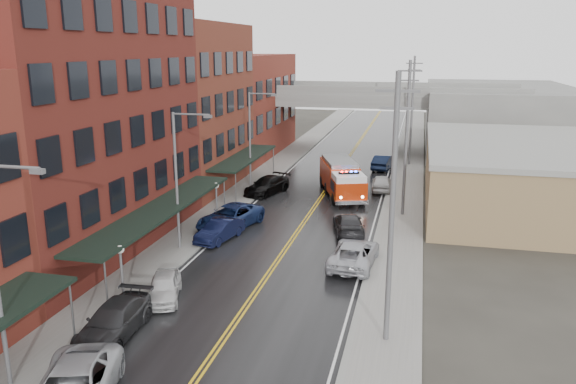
# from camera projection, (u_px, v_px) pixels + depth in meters

# --- Properties ---
(road) EXTENTS (11.00, 160.00, 0.02)m
(road) POSITION_uv_depth(u_px,v_px,m) (300.00, 229.00, 41.09)
(road) COLOR black
(road) RESTS_ON ground
(sidewalk_left) EXTENTS (3.00, 160.00, 0.15)m
(sidewalk_left) POSITION_uv_depth(u_px,v_px,m) (206.00, 221.00, 42.70)
(sidewalk_left) COLOR slate
(sidewalk_left) RESTS_ON ground
(sidewalk_right) EXTENTS (3.00, 160.00, 0.15)m
(sidewalk_right) POSITION_uv_depth(u_px,v_px,m) (401.00, 235.00, 39.45)
(sidewalk_right) COLOR slate
(sidewalk_right) RESTS_ON ground
(curb_left) EXTENTS (0.30, 160.00, 0.15)m
(curb_left) POSITION_uv_depth(u_px,v_px,m) (227.00, 222.00, 42.33)
(curb_left) COLOR gray
(curb_left) RESTS_ON ground
(curb_right) EXTENTS (0.30, 160.00, 0.15)m
(curb_right) POSITION_uv_depth(u_px,v_px,m) (377.00, 233.00, 39.82)
(curb_right) COLOR gray
(curb_right) RESTS_ON ground
(brick_building_b) EXTENTS (9.00, 20.00, 18.00)m
(brick_building_b) POSITION_uv_depth(u_px,v_px,m) (70.00, 111.00, 35.20)
(brick_building_b) COLOR #591C17
(brick_building_b) RESTS_ON ground
(brick_building_c) EXTENTS (9.00, 15.00, 15.00)m
(brick_building_c) POSITION_uv_depth(u_px,v_px,m) (184.00, 107.00, 52.06)
(brick_building_c) COLOR maroon
(brick_building_c) RESTS_ON ground
(brick_building_far) EXTENTS (9.00, 20.00, 12.00)m
(brick_building_far) POSITION_uv_depth(u_px,v_px,m) (242.00, 105.00, 68.92)
(brick_building_far) COLOR maroon
(brick_building_far) RESTS_ON ground
(tan_building) EXTENTS (14.00, 22.00, 5.00)m
(tan_building) POSITION_uv_depth(u_px,v_px,m) (514.00, 177.00, 46.33)
(tan_building) COLOR #93764F
(tan_building) RESTS_ON ground
(right_far_block) EXTENTS (18.00, 30.00, 8.00)m
(right_far_block) POSITION_uv_depth(u_px,v_px,m) (497.00, 117.00, 73.77)
(right_far_block) COLOR slate
(right_far_block) RESTS_ON ground
(awning_1) EXTENTS (2.60, 18.00, 3.09)m
(awning_1) POSITION_uv_depth(u_px,v_px,m) (161.00, 209.00, 35.41)
(awning_1) COLOR black
(awning_1) RESTS_ON ground
(awning_2) EXTENTS (2.60, 13.00, 3.09)m
(awning_2) POSITION_uv_depth(u_px,v_px,m) (245.00, 158.00, 51.90)
(awning_2) COLOR black
(awning_2) RESTS_ON ground
(globe_lamp_1) EXTENTS (0.44, 0.44, 3.12)m
(globe_lamp_1) POSITION_uv_depth(u_px,v_px,m) (121.00, 260.00, 28.74)
(globe_lamp_1) COLOR #59595B
(globe_lamp_1) RESTS_ON ground
(globe_lamp_2) EXTENTS (0.44, 0.44, 3.12)m
(globe_lamp_2) POSITION_uv_depth(u_px,v_px,m) (216.00, 193.00, 41.93)
(globe_lamp_2) COLOR #59595B
(globe_lamp_2) RESTS_ON ground
(street_lamp_0) EXTENTS (2.64, 0.22, 9.00)m
(street_lamp_0) POSITION_uv_depth(u_px,v_px,m) (0.00, 265.00, 20.52)
(street_lamp_0) COLOR #59595B
(street_lamp_0) RESTS_ON ground
(street_lamp_1) EXTENTS (2.64, 0.22, 9.00)m
(street_lamp_1) POSITION_uv_depth(u_px,v_px,m) (180.00, 173.00, 35.59)
(street_lamp_1) COLOR #59595B
(street_lamp_1) RESTS_ON ground
(street_lamp_2) EXTENTS (2.64, 0.22, 9.00)m
(street_lamp_2) POSITION_uv_depth(u_px,v_px,m) (252.00, 135.00, 50.67)
(street_lamp_2) COLOR #59595B
(street_lamp_2) RESTS_ON ground
(utility_pole_0) EXTENTS (1.80, 0.24, 12.00)m
(utility_pole_0) POSITION_uv_depth(u_px,v_px,m) (392.00, 208.00, 23.78)
(utility_pole_0) COLOR #59595B
(utility_pole_0) RESTS_ON ground
(utility_pole_1) EXTENTS (1.80, 0.24, 12.00)m
(utility_pole_1) POSITION_uv_depth(u_px,v_px,m) (406.00, 137.00, 42.62)
(utility_pole_1) COLOR #59595B
(utility_pole_1) RESTS_ON ground
(utility_pole_2) EXTENTS (1.80, 0.24, 12.00)m
(utility_pole_2) POSITION_uv_depth(u_px,v_px,m) (412.00, 109.00, 61.46)
(utility_pole_2) COLOR #59595B
(utility_pole_2) RESTS_ON ground
(overpass) EXTENTS (40.00, 10.00, 7.50)m
(overpass) POSITION_uv_depth(u_px,v_px,m) (354.00, 104.00, 69.74)
(overpass) COLOR slate
(overpass) RESTS_ON ground
(fire_truck) EXTENTS (5.42, 8.85, 3.08)m
(fire_truck) POSITION_uv_depth(u_px,v_px,m) (342.00, 178.00, 49.67)
(fire_truck) COLOR #9F2407
(fire_truck) RESTS_ON ground
(parked_car_left_3) EXTENTS (2.34, 5.23, 1.49)m
(parked_car_left_3) POSITION_uv_depth(u_px,v_px,m) (114.00, 321.00, 25.70)
(parked_car_left_3) COLOR black
(parked_car_left_3) RESTS_ON ground
(parked_car_left_4) EXTENTS (2.83, 4.31, 1.37)m
(parked_car_left_4) POSITION_uv_depth(u_px,v_px,m) (164.00, 287.00, 29.48)
(parked_car_left_4) COLOR silver
(parked_car_left_4) RESTS_ON ground
(parked_car_left_5) EXTENTS (2.47, 4.61, 1.44)m
(parked_car_left_5) POSITION_uv_depth(u_px,v_px,m) (220.00, 230.00, 38.47)
(parked_car_left_5) COLOR black
(parked_car_left_5) RESTS_ON ground
(parked_car_left_6) EXTENTS (4.23, 6.52, 1.67)m
(parked_car_left_6) POSITION_uv_depth(u_px,v_px,m) (230.00, 217.00, 41.08)
(parked_car_left_6) COLOR navy
(parked_car_left_6) RESTS_ON ground
(parked_car_left_7) EXTENTS (3.74, 5.72, 1.54)m
(parked_car_left_7) POSITION_uv_depth(u_px,v_px,m) (267.00, 185.00, 50.68)
(parked_car_left_7) COLOR black
(parked_car_left_7) RESTS_ON ground
(parked_car_right_0) EXTENTS (2.88, 5.66, 1.53)m
(parked_car_right_0) POSITION_uv_depth(u_px,v_px,m) (354.00, 254.00, 34.01)
(parked_car_right_0) COLOR #ACADB4
(parked_car_right_0) RESTS_ON ground
(parked_car_right_1) EXTENTS (3.02, 5.21, 1.42)m
(parked_car_right_1) POSITION_uv_depth(u_px,v_px,m) (349.00, 224.00, 39.92)
(parked_car_right_1) COLOR #242426
(parked_car_right_1) RESTS_ON ground
(parked_car_right_2) EXTENTS (2.02, 4.45, 1.48)m
(parked_car_right_2) POSITION_uv_depth(u_px,v_px,m) (382.00, 183.00, 51.75)
(parked_car_right_2) COLOR silver
(parked_car_right_2) RESTS_ON ground
(parked_car_right_3) EXTENTS (2.41, 5.03, 1.59)m
(parked_car_right_3) POSITION_uv_depth(u_px,v_px,m) (383.00, 162.00, 60.80)
(parked_car_right_3) COLOR black
(parked_car_right_3) RESTS_ON ground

